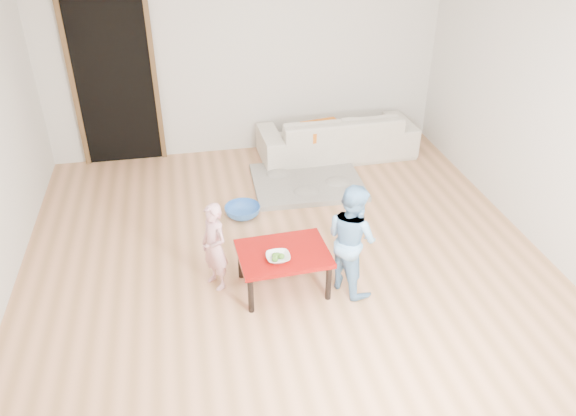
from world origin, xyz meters
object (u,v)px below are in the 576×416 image
object	(u,v)px
child_pink	(214,247)
basin	(243,211)
bowl	(278,258)
child_blue	(352,239)
sofa	(337,135)
red_table	(283,270)

from	to	relation	value
child_pink	basin	size ratio (longest dim) A/B	2.16
bowl	basin	world-z (taller)	bowl
child_blue	basin	distance (m)	1.65
bowl	basin	distance (m)	1.44
sofa	basin	distance (m)	1.91
bowl	child_blue	distance (m)	0.65
child_blue	red_table	bearing A→B (deg)	55.12
sofa	basin	size ratio (longest dim) A/B	5.16
bowl	child_blue	bearing A→B (deg)	0.88
child_blue	basin	bearing A→B (deg)	4.28
child_pink	child_blue	bearing A→B (deg)	47.03
red_table	child_pink	xyz separation A→B (m)	(-0.58, 0.16, 0.22)
red_table	child_blue	world-z (taller)	child_blue
sofa	basin	world-z (taller)	sofa
red_table	basin	bearing A→B (deg)	99.06
bowl	child_pink	xyz separation A→B (m)	(-0.52, 0.27, -0.00)
child_blue	basin	size ratio (longest dim) A/B	2.68
child_pink	child_blue	world-z (taller)	child_blue
sofa	bowl	distance (m)	2.94
child_blue	basin	xyz separation A→B (m)	(-0.78, 1.37, -0.46)
sofa	bowl	world-z (taller)	sofa
sofa	red_table	bearing A→B (deg)	62.92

